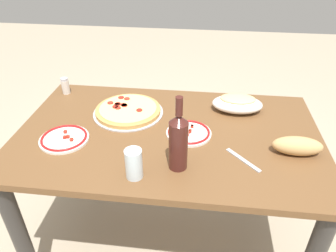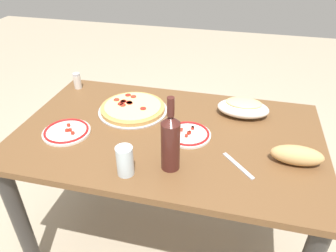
{
  "view_description": "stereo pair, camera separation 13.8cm",
  "coord_description": "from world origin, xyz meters",
  "px_view_note": "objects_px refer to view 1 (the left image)",
  "views": [
    {
      "loc": [
        -0.14,
        1.14,
        1.49
      ],
      "look_at": [
        0.0,
        0.0,
        0.74
      ],
      "focal_mm": 34.01,
      "sensor_mm": 36.0,
      "label": 1
    },
    {
      "loc": [
        -0.27,
        1.12,
        1.49
      ],
      "look_at": [
        0.0,
        0.0,
        0.74
      ],
      "focal_mm": 34.01,
      "sensor_mm": 36.0,
      "label": 2
    }
  ],
  "objects_px": {
    "baked_pasta_dish": "(237,103)",
    "wine_bottle": "(178,141)",
    "pepperoni_pizza": "(128,110)",
    "water_glass": "(134,164)",
    "bread_loaf": "(297,146)",
    "dining_table": "(168,153)",
    "side_plate_near": "(189,133)",
    "side_plate_far": "(64,138)",
    "spice_shaker": "(65,86)"
  },
  "relations": [
    {
      "from": "dining_table",
      "to": "pepperoni_pizza",
      "type": "bearing_deg",
      "value": -33.08
    },
    {
      "from": "baked_pasta_dish",
      "to": "bread_loaf",
      "type": "height_order",
      "value": "baked_pasta_dish"
    },
    {
      "from": "side_plate_far",
      "to": "side_plate_near",
      "type": "bearing_deg",
      "value": -168.41
    },
    {
      "from": "side_plate_near",
      "to": "bread_loaf",
      "type": "height_order",
      "value": "bread_loaf"
    },
    {
      "from": "side_plate_far",
      "to": "bread_loaf",
      "type": "distance_m",
      "value": 0.95
    },
    {
      "from": "bread_loaf",
      "to": "spice_shaker",
      "type": "relative_size",
      "value": 2.24
    },
    {
      "from": "baked_pasta_dish",
      "to": "water_glass",
      "type": "height_order",
      "value": "water_glass"
    },
    {
      "from": "side_plate_far",
      "to": "spice_shaker",
      "type": "xyz_separation_m",
      "value": [
        0.16,
        -0.41,
        0.03
      ]
    },
    {
      "from": "water_glass",
      "to": "pepperoni_pizza",
      "type": "bearing_deg",
      "value": -74.17
    },
    {
      "from": "pepperoni_pizza",
      "to": "side_plate_far",
      "type": "relative_size",
      "value": 1.62
    },
    {
      "from": "spice_shaker",
      "to": "baked_pasta_dish",
      "type": "bearing_deg",
      "value": 175.09
    },
    {
      "from": "pepperoni_pizza",
      "to": "side_plate_far",
      "type": "distance_m",
      "value": 0.33
    },
    {
      "from": "dining_table",
      "to": "water_glass",
      "type": "xyz_separation_m",
      "value": [
        0.09,
        0.3,
        0.18
      ]
    },
    {
      "from": "side_plate_near",
      "to": "pepperoni_pizza",
      "type": "bearing_deg",
      "value": -25.7
    },
    {
      "from": "baked_pasta_dish",
      "to": "side_plate_near",
      "type": "distance_m",
      "value": 0.32
    },
    {
      "from": "pepperoni_pizza",
      "to": "side_plate_near",
      "type": "xyz_separation_m",
      "value": [
        -0.3,
        0.14,
        -0.01
      ]
    },
    {
      "from": "pepperoni_pizza",
      "to": "side_plate_near",
      "type": "distance_m",
      "value": 0.33
    },
    {
      "from": "baked_pasta_dish",
      "to": "side_plate_near",
      "type": "height_order",
      "value": "baked_pasta_dish"
    },
    {
      "from": "side_plate_far",
      "to": "pepperoni_pizza",
      "type": "bearing_deg",
      "value": -130.93
    },
    {
      "from": "wine_bottle",
      "to": "water_glass",
      "type": "distance_m",
      "value": 0.18
    },
    {
      "from": "pepperoni_pizza",
      "to": "water_glass",
      "type": "distance_m",
      "value": 0.45
    },
    {
      "from": "wine_bottle",
      "to": "water_glass",
      "type": "relative_size",
      "value": 2.55
    },
    {
      "from": "side_plate_far",
      "to": "baked_pasta_dish",
      "type": "bearing_deg",
      "value": -155.29
    },
    {
      "from": "spice_shaker",
      "to": "pepperoni_pizza",
      "type": "bearing_deg",
      "value": 156.28
    },
    {
      "from": "side_plate_near",
      "to": "wine_bottle",
      "type": "bearing_deg",
      "value": 82.99
    },
    {
      "from": "pepperoni_pizza",
      "to": "side_plate_near",
      "type": "relative_size",
      "value": 1.71
    },
    {
      "from": "water_glass",
      "to": "side_plate_far",
      "type": "xyz_separation_m",
      "value": [
        0.34,
        -0.18,
        -0.05
      ]
    },
    {
      "from": "baked_pasta_dish",
      "to": "side_plate_far",
      "type": "height_order",
      "value": "baked_pasta_dish"
    },
    {
      "from": "dining_table",
      "to": "side_plate_near",
      "type": "distance_m",
      "value": 0.16
    },
    {
      "from": "baked_pasta_dish",
      "to": "wine_bottle",
      "type": "height_order",
      "value": "wine_bottle"
    },
    {
      "from": "dining_table",
      "to": "water_glass",
      "type": "bearing_deg",
      "value": 74.04
    },
    {
      "from": "side_plate_far",
      "to": "water_glass",
      "type": "bearing_deg",
      "value": 151.59
    },
    {
      "from": "baked_pasta_dish",
      "to": "wine_bottle",
      "type": "xyz_separation_m",
      "value": [
        0.24,
        0.45,
        0.08
      ]
    },
    {
      "from": "side_plate_far",
      "to": "spice_shaker",
      "type": "bearing_deg",
      "value": -69.33
    },
    {
      "from": "pepperoni_pizza",
      "to": "dining_table",
      "type": "bearing_deg",
      "value": 146.92
    },
    {
      "from": "water_glass",
      "to": "bread_loaf",
      "type": "height_order",
      "value": "water_glass"
    },
    {
      "from": "side_plate_near",
      "to": "bread_loaf",
      "type": "distance_m",
      "value": 0.44
    },
    {
      "from": "wine_bottle",
      "to": "water_glass",
      "type": "bearing_deg",
      "value": 25.76
    },
    {
      "from": "dining_table",
      "to": "water_glass",
      "type": "height_order",
      "value": "water_glass"
    },
    {
      "from": "wine_bottle",
      "to": "side_plate_far",
      "type": "relative_size",
      "value": 1.43
    },
    {
      "from": "dining_table",
      "to": "bread_loaf",
      "type": "height_order",
      "value": "bread_loaf"
    },
    {
      "from": "pepperoni_pizza",
      "to": "bread_loaf",
      "type": "relative_size",
      "value": 1.71
    },
    {
      "from": "side_plate_far",
      "to": "bread_loaf",
      "type": "height_order",
      "value": "bread_loaf"
    },
    {
      "from": "pepperoni_pizza",
      "to": "spice_shaker",
      "type": "relative_size",
      "value": 3.84
    },
    {
      "from": "bread_loaf",
      "to": "spice_shaker",
      "type": "bearing_deg",
      "value": -19.52
    },
    {
      "from": "pepperoni_pizza",
      "to": "spice_shaker",
      "type": "height_order",
      "value": "spice_shaker"
    },
    {
      "from": "baked_pasta_dish",
      "to": "spice_shaker",
      "type": "relative_size",
      "value": 2.76
    },
    {
      "from": "side_plate_near",
      "to": "spice_shaker",
      "type": "distance_m",
      "value": 0.74
    },
    {
      "from": "pepperoni_pizza",
      "to": "wine_bottle",
      "type": "distance_m",
      "value": 0.47
    },
    {
      "from": "dining_table",
      "to": "baked_pasta_dish",
      "type": "xyz_separation_m",
      "value": [
        -0.31,
        -0.22,
        0.16
      ]
    }
  ]
}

